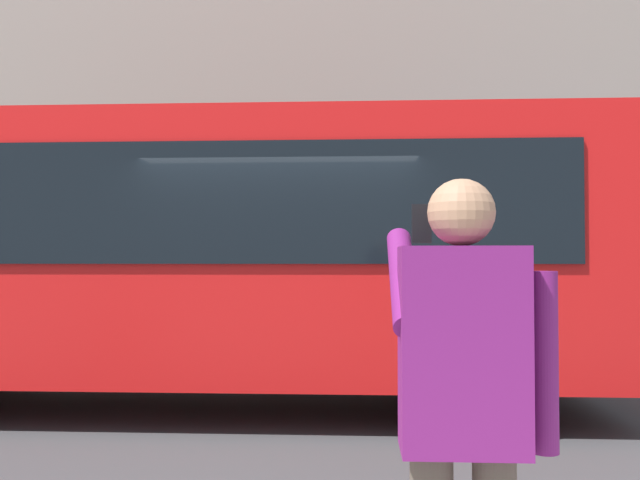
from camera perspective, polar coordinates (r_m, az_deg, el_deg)
ground_plane at (r=7.13m, az=-2.72°, el=-14.51°), size 60.00×60.00×0.00m
building_facade_far at (r=14.42m, az=0.25°, el=16.11°), size 28.00×1.55×12.00m
red_bus at (r=7.52m, az=-11.17°, el=-0.89°), size 9.05×2.54×3.08m
pedestrian_photographer at (r=2.31m, az=11.85°, el=-12.73°), size 0.53×0.52×1.70m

